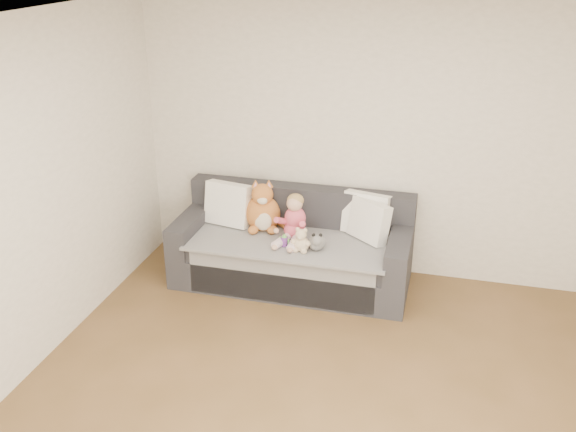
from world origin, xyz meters
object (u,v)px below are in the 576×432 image
object	(u,v)px
toddler	(294,221)
plush_cat	(263,211)
sippy_cup	(284,240)
teddy_bear	(301,242)
sofa	(293,251)

from	to	relation	value
toddler	plush_cat	world-z (taller)	plush_cat
plush_cat	sippy_cup	distance (m)	0.45
sippy_cup	teddy_bear	bearing A→B (deg)	-20.10
plush_cat	teddy_bear	xyz separation A→B (m)	(0.46, -0.38, -0.10)
sippy_cup	toddler	bearing A→B (deg)	74.87
sofa	teddy_bear	world-z (taller)	sofa
sofa	sippy_cup	world-z (taller)	sofa
sofa	toddler	size ratio (longest dim) A/B	4.91
teddy_bear	sippy_cup	distance (m)	0.18
plush_cat	toddler	bearing A→B (deg)	-39.42
plush_cat	sippy_cup	xyz separation A→B (m)	(0.29, -0.31, -0.13)
toddler	sippy_cup	distance (m)	0.21
sofa	toddler	bearing A→B (deg)	-72.59
sippy_cup	plush_cat	bearing A→B (deg)	133.21
teddy_bear	sippy_cup	size ratio (longest dim) A/B	1.96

